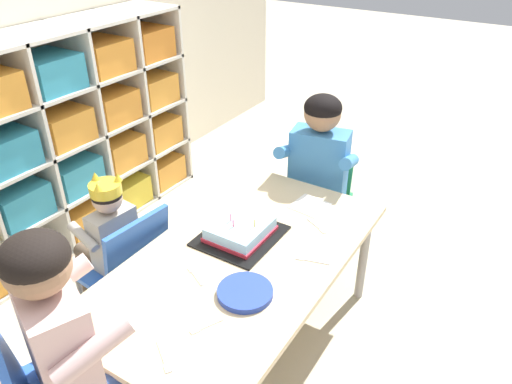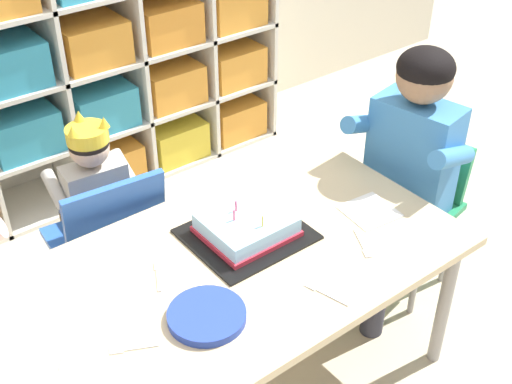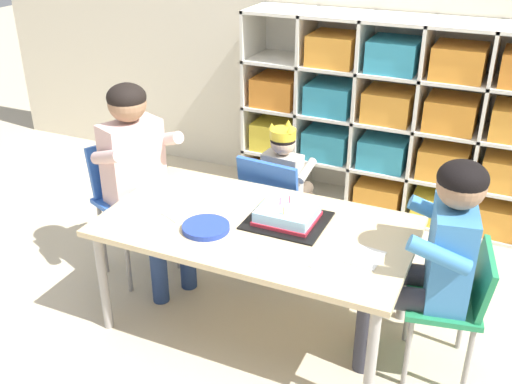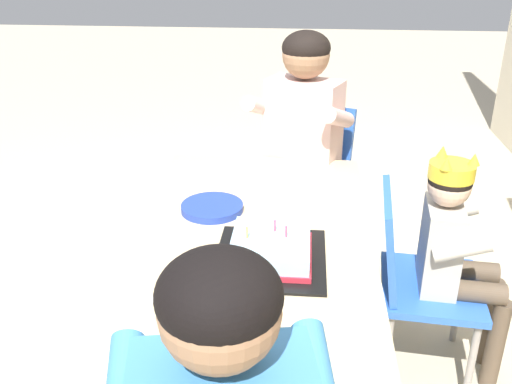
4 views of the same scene
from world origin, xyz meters
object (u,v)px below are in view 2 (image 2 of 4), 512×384
child_with_crown (93,191)px  fork_at_table_front_edge (158,274)px  guest_at_table_side (405,157)px  birthday_cake_on_tray (247,228)px  activity_table (231,276)px  classroom_chair_blue (110,236)px  fork_scattered_mid_table (363,245)px  fork_beside_plate_stack (131,349)px  classroom_chair_guest_side (412,197)px  paper_plate_stack (207,316)px  fork_near_cake_tray (324,293)px  fork_by_napkin (60,376)px

child_with_crown → fork_at_table_front_edge: child_with_crown is taller
guest_at_table_side → birthday_cake_on_tray: (-0.66, 0.04, -0.02)m
activity_table → classroom_chair_blue: (-0.13, 0.54, -0.13)m
guest_at_table_side → fork_scattered_mid_table: guest_at_table_side is taller
activity_table → fork_beside_plate_stack: (-0.39, -0.11, 0.05)m
classroom_chair_guest_side → birthday_cake_on_tray: bearing=-102.4°
paper_plate_stack → fork_beside_plate_stack: paper_plate_stack is taller
classroom_chair_blue → child_with_crown: 0.17m
fork_beside_plate_stack → fork_at_table_front_edge: bearing=71.4°
guest_at_table_side → fork_beside_plate_stack: 1.18m
fork_scattered_mid_table → activity_table: bearing=91.0°
guest_at_table_side → paper_plate_stack: guest_at_table_side is taller
child_with_crown → fork_beside_plate_stack: 0.81m
activity_table → fork_near_cake_tray: fork_near_cake_tray is taller
classroom_chair_blue → fork_at_table_front_edge: size_ratio=5.50×
child_with_crown → activity_table: bearing=105.6°
classroom_chair_blue → child_with_crown: bearing=-89.5°
fork_at_table_front_edge → fork_scattered_mid_table: (0.55, -0.27, 0.00)m
birthday_cake_on_tray → fork_by_napkin: 0.70m
child_with_crown → fork_scattered_mid_table: bearing=125.4°
fork_scattered_mid_table → classroom_chair_guest_side: bearing=-38.7°
paper_plate_stack → fork_by_napkin: 0.39m
guest_at_table_side → fork_scattered_mid_table: bearing=-73.3°
guest_at_table_side → classroom_chair_guest_side: bearing=90.0°
fork_near_cake_tray → activity_table: bearing=-167.6°
guest_at_table_side → fork_scattered_mid_table: (-0.41, -0.21, -0.05)m
birthday_cake_on_tray → fork_beside_plate_stack: bearing=-159.8°
paper_plate_stack → fork_at_table_front_edge: size_ratio=1.77×
fork_beside_plate_stack → birthday_cake_on_tray: bearing=46.8°
fork_beside_plate_stack → fork_by_napkin: same height
guest_at_table_side → fork_by_napkin: 1.35m
birthday_cake_on_tray → fork_by_napkin: (-0.69, -0.16, -0.03)m
fork_scattered_mid_table → classroom_chair_blue: bearing=61.4°
fork_by_napkin → classroom_chair_guest_side: bearing=-50.5°
fork_at_table_front_edge → fork_by_napkin: (-0.38, -0.17, 0.00)m
guest_at_table_side → fork_by_napkin: bearing=-95.7°
birthday_cake_on_tray → fork_by_napkin: size_ratio=2.82×
activity_table → paper_plate_stack: paper_plate_stack is taller
guest_at_table_side → fork_near_cake_tray: size_ratio=7.06×
classroom_chair_blue → fork_by_napkin: bearing=60.2°
activity_table → fork_by_napkin: 0.58m
birthday_cake_on_tray → fork_by_napkin: birthday_cake_on_tray is taller
child_with_crown → fork_scattered_mid_table: size_ratio=6.42×
fork_beside_plate_stack → fork_scattered_mid_table: same height
guest_at_table_side → child_with_crown: bearing=-135.3°
guest_at_table_side → fork_scattered_mid_table: 0.47m
fork_at_table_front_edge → fork_near_cake_tray: bearing=70.8°
classroom_chair_blue → guest_at_table_side: guest_at_table_side is taller
classroom_chair_blue → fork_beside_plate_stack: size_ratio=5.57×
fork_scattered_mid_table → birthday_cake_on_tray: bearing=70.9°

